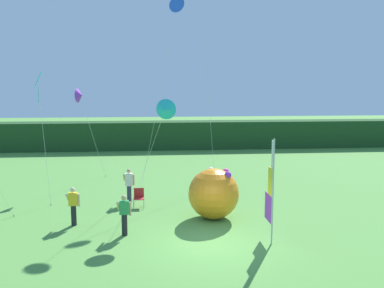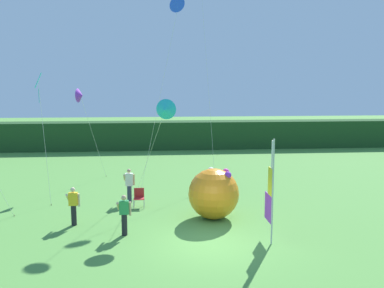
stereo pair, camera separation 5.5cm
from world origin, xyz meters
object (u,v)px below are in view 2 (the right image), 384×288
at_px(banner_flag, 270,192).
at_px(person_far_left, 73,205).
at_px(person_mid_field, 124,214).
at_px(kite_purple_delta_3, 80,96).
at_px(kite_blue_delta_0, 178,6).
at_px(kite_cyan_diamond_4, 39,87).
at_px(folding_chair, 139,196).
at_px(kite_cyan_delta_5, 165,110).
at_px(person_near_banner, 129,185).
at_px(inflatable_balloon, 214,194).

distance_m(banner_flag, person_far_left, 8.06).
bearing_deg(person_mid_field, kite_purple_delta_3, 108.89).
relative_size(kite_blue_delta_0, kite_cyan_diamond_4, 1.64).
height_order(banner_flag, kite_purple_delta_3, kite_purple_delta_3).
distance_m(kite_blue_delta_0, kite_purple_delta_3, 7.47).
relative_size(person_mid_field, kite_purple_delta_3, 0.29).
bearing_deg(kite_blue_delta_0, folding_chair, -119.87).
relative_size(kite_purple_delta_3, kite_cyan_delta_5, 1.08).
bearing_deg(kite_cyan_diamond_4, person_near_banner, -14.73).
distance_m(banner_flag, folding_chair, 7.11).
height_order(person_mid_field, kite_blue_delta_0, kite_blue_delta_0).
bearing_deg(kite_purple_delta_3, kite_blue_delta_0, -13.82).
bearing_deg(person_near_banner, kite_cyan_diamond_4, 165.27).
relative_size(person_far_left, kite_cyan_diamond_4, 0.25).
relative_size(inflatable_balloon, kite_purple_delta_3, 0.40).
bearing_deg(banner_flag, person_mid_field, 168.58).
relative_size(kite_cyan_diamond_4, kite_cyan_delta_5, 1.23).
bearing_deg(banner_flag, kite_cyan_diamond_4, 145.58).
bearing_deg(person_near_banner, person_far_left, -123.49).
bearing_deg(person_far_left, person_near_banner, 56.51).
distance_m(person_mid_field, kite_purple_delta_3, 10.27).
xyz_separation_m(person_far_left, folding_chair, (2.60, 2.41, -0.34)).
relative_size(banner_flag, folding_chair, 4.38).
bearing_deg(inflatable_balloon, kite_cyan_diamond_4, 154.25).
height_order(kite_purple_delta_3, kite_cyan_diamond_4, kite_cyan_diamond_4).
relative_size(folding_chair, kite_blue_delta_0, 0.09).
height_order(person_near_banner, folding_chair, person_near_banner).
distance_m(person_mid_field, kite_cyan_diamond_4, 8.71).
relative_size(person_mid_field, inflatable_balloon, 0.73).
height_order(person_mid_field, kite_purple_delta_3, kite_purple_delta_3).
xyz_separation_m(kite_purple_delta_3, kite_cyan_diamond_4, (-1.46, -3.13, 0.53)).
height_order(person_near_banner, inflatable_balloon, inflatable_balloon).
relative_size(kite_blue_delta_0, kite_cyan_delta_5, 2.02).
relative_size(person_near_banner, person_far_left, 1.06).
height_order(person_far_left, kite_cyan_delta_5, kite_cyan_delta_5).
distance_m(banner_flag, kite_blue_delta_0, 12.12).
xyz_separation_m(person_mid_field, kite_cyan_delta_5, (1.67, 2.31, 3.87)).
bearing_deg(inflatable_balloon, person_near_banner, 143.64).
bearing_deg(person_near_banner, person_mid_field, -89.04).
bearing_deg(person_near_banner, kite_blue_delta_0, 48.12).
distance_m(person_far_left, kite_blue_delta_0, 11.92).
height_order(person_mid_field, kite_cyan_diamond_4, kite_cyan_diamond_4).
height_order(person_mid_field, person_far_left, person_far_left).
distance_m(person_near_banner, folding_chair, 1.00).
distance_m(banner_flag, inflatable_balloon, 3.39).
xyz_separation_m(inflatable_balloon, kite_blue_delta_0, (-1.19, 5.72, 8.84)).
bearing_deg(person_far_left, folding_chair, 42.80).
distance_m(kite_cyan_diamond_4, kite_cyan_delta_5, 7.09).
relative_size(inflatable_balloon, kite_cyan_delta_5, 0.43).
height_order(person_far_left, kite_blue_delta_0, kite_blue_delta_0).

